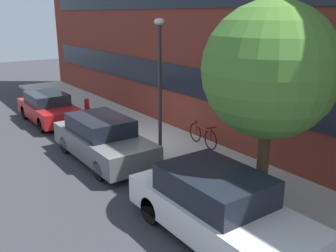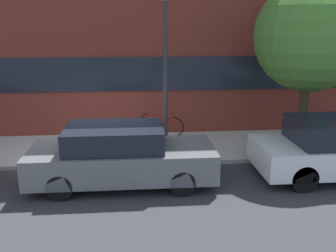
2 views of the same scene
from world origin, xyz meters
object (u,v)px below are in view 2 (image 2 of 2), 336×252
(parked_car_grey, at_px, (121,156))
(bicycle, at_px, (158,126))
(street_tree, at_px, (310,36))
(lamp_post, at_px, (166,59))

(parked_car_grey, xyz_separation_m, bicycle, (1.09, 3.30, -0.19))
(bicycle, bearing_deg, parked_car_grey, -101.83)
(bicycle, distance_m, street_tree, 5.21)
(parked_car_grey, relative_size, street_tree, 0.90)
(parked_car_grey, bearing_deg, lamp_post, 50.86)
(bicycle, bearing_deg, lamp_post, -80.92)
(bicycle, distance_m, lamp_post, 2.96)
(street_tree, height_order, lamp_post, street_tree)
(bicycle, xyz_separation_m, lamp_post, (0.09, -1.86, 2.30))
(bicycle, relative_size, street_tree, 0.34)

